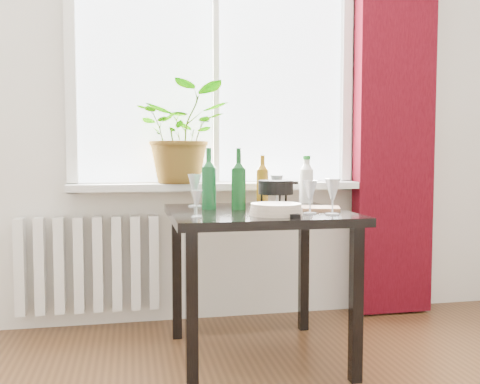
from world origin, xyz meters
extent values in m
cube|color=white|center=(0.00, 2.22, 1.60)|extent=(1.72, 0.08, 1.62)
cube|color=silver|center=(0.00, 2.15, 0.82)|extent=(1.72, 0.20, 0.04)
cube|color=#37050C|center=(1.12, 2.12, 1.30)|extent=(0.50, 0.12, 2.56)
cube|color=white|center=(-0.75, 2.18, 0.38)|extent=(0.80, 0.10, 0.55)
cube|color=black|center=(0.10, 1.55, 0.72)|extent=(0.85, 0.85, 0.04)
cube|color=black|center=(-0.27, 1.19, 0.35)|extent=(0.05, 0.05, 0.70)
cube|color=black|center=(-0.27, 1.92, 0.35)|extent=(0.05, 0.05, 0.70)
cube|color=black|center=(0.46, 1.19, 0.35)|extent=(0.05, 0.05, 0.70)
cube|color=black|center=(0.46, 1.92, 0.35)|extent=(0.05, 0.05, 0.70)
imported|color=#277B21|center=(-0.20, 2.14, 1.14)|extent=(0.55, 0.48, 0.58)
cylinder|color=beige|center=(0.13, 1.32, 0.77)|extent=(0.32, 0.32, 0.05)
cube|color=black|center=(0.19, 1.27, 0.75)|extent=(0.05, 0.15, 0.02)
cube|color=#996945|center=(0.37, 1.52, 0.75)|extent=(0.32, 0.25, 0.01)
camera|label=1|loc=(-0.51, -0.99, 1.01)|focal=40.00mm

